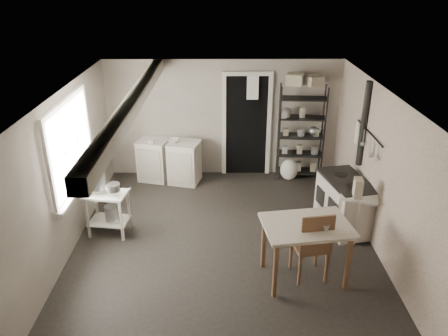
{
  "coord_description": "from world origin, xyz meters",
  "views": [
    {
      "loc": [
        -0.03,
        -5.63,
        3.8
      ],
      "look_at": [
        0.0,
        0.3,
        1.1
      ],
      "focal_mm": 35.0,
      "sensor_mm": 36.0,
      "label": 1
    }
  ],
  "objects_px": {
    "chair": "(310,245)",
    "flour_sack": "(289,168)",
    "base_cabinets": "(169,158)",
    "work_table": "(304,254)",
    "stockpot": "(96,179)",
    "shelf_rack": "(301,132)",
    "prep_table": "(108,211)",
    "stove": "(345,202)"
  },
  "relations": [
    {
      "from": "work_table",
      "to": "chair",
      "type": "relative_size",
      "value": 1.06
    },
    {
      "from": "stockpot",
      "to": "stove",
      "type": "relative_size",
      "value": 0.27
    },
    {
      "from": "flour_sack",
      "to": "stove",
      "type": "bearing_deg",
      "value": -70.05
    },
    {
      "from": "stockpot",
      "to": "work_table",
      "type": "xyz_separation_m",
      "value": [
        2.96,
        -1.11,
        -0.56
      ]
    },
    {
      "from": "stockpot",
      "to": "flour_sack",
      "type": "relative_size",
      "value": 0.68
    },
    {
      "from": "base_cabinets",
      "to": "chair",
      "type": "xyz_separation_m",
      "value": [
        2.19,
        -2.98,
        0.02
      ]
    },
    {
      "from": "base_cabinets",
      "to": "chair",
      "type": "distance_m",
      "value": 3.69
    },
    {
      "from": "stockpot",
      "to": "stove",
      "type": "distance_m",
      "value": 3.87
    },
    {
      "from": "shelf_rack",
      "to": "stove",
      "type": "distance_m",
      "value": 1.98
    },
    {
      "from": "chair",
      "to": "work_table",
      "type": "bearing_deg",
      "value": -157.7
    },
    {
      "from": "chair",
      "to": "shelf_rack",
      "type": "bearing_deg",
      "value": 74.01
    },
    {
      "from": "chair",
      "to": "stockpot",
      "type": "bearing_deg",
      "value": 151.38
    },
    {
      "from": "flour_sack",
      "to": "work_table",
      "type": "bearing_deg",
      "value": -94.53
    },
    {
      "from": "prep_table",
      "to": "shelf_rack",
      "type": "distance_m",
      "value": 3.92
    },
    {
      "from": "stove",
      "to": "chair",
      "type": "bearing_deg",
      "value": -133.84
    },
    {
      "from": "base_cabinets",
      "to": "flour_sack",
      "type": "xyz_separation_m",
      "value": [
        2.35,
        0.01,
        -0.22
      ]
    },
    {
      "from": "base_cabinets",
      "to": "stove",
      "type": "relative_size",
      "value": 1.18
    },
    {
      "from": "base_cabinets",
      "to": "shelf_rack",
      "type": "height_order",
      "value": "shelf_rack"
    },
    {
      "from": "prep_table",
      "to": "stove",
      "type": "bearing_deg",
      "value": 2.95
    },
    {
      "from": "shelf_rack",
      "to": "flour_sack",
      "type": "xyz_separation_m",
      "value": [
        -0.2,
        -0.14,
        -0.71
      ]
    },
    {
      "from": "stockpot",
      "to": "shelf_rack",
      "type": "xyz_separation_m",
      "value": [
        3.41,
        2.06,
        0.01
      ]
    },
    {
      "from": "base_cabinets",
      "to": "stockpot",
      "type": "bearing_deg",
      "value": -100.59
    },
    {
      "from": "base_cabinets",
      "to": "work_table",
      "type": "height_order",
      "value": "base_cabinets"
    },
    {
      "from": "prep_table",
      "to": "chair",
      "type": "distance_m",
      "value": 3.11
    },
    {
      "from": "work_table",
      "to": "prep_table",
      "type": "bearing_deg",
      "value": 158.6
    },
    {
      "from": "chair",
      "to": "flour_sack",
      "type": "height_order",
      "value": "chair"
    },
    {
      "from": "shelf_rack",
      "to": "flour_sack",
      "type": "distance_m",
      "value": 0.75
    },
    {
      "from": "flour_sack",
      "to": "chair",
      "type": "bearing_deg",
      "value": -93.13
    },
    {
      "from": "shelf_rack",
      "to": "stockpot",
      "type": "bearing_deg",
      "value": -144.77
    },
    {
      "from": "prep_table",
      "to": "stove",
      "type": "height_order",
      "value": "stove"
    },
    {
      "from": "chair",
      "to": "flour_sack",
      "type": "xyz_separation_m",
      "value": [
        0.16,
        2.98,
        -0.24
      ]
    },
    {
      "from": "shelf_rack",
      "to": "chair",
      "type": "bearing_deg",
      "value": -92.56
    },
    {
      "from": "chair",
      "to": "stove",
      "type": "bearing_deg",
      "value": 48.6
    },
    {
      "from": "flour_sack",
      "to": "base_cabinets",
      "type": "bearing_deg",
      "value": -179.8
    },
    {
      "from": "stove",
      "to": "work_table",
      "type": "height_order",
      "value": "stove"
    },
    {
      "from": "prep_table",
      "to": "shelf_rack",
      "type": "xyz_separation_m",
      "value": [
        3.29,
        2.05,
        0.55
      ]
    },
    {
      "from": "prep_table",
      "to": "stove",
      "type": "relative_size",
      "value": 0.68
    },
    {
      "from": "shelf_rack",
      "to": "work_table",
      "type": "relative_size",
      "value": 1.69
    },
    {
      "from": "base_cabinets",
      "to": "flour_sack",
      "type": "distance_m",
      "value": 2.36
    },
    {
      "from": "stockpot",
      "to": "chair",
      "type": "height_order",
      "value": "stockpot"
    },
    {
      "from": "stockpot",
      "to": "shelf_rack",
      "type": "relative_size",
      "value": 0.16
    },
    {
      "from": "stockpot",
      "to": "stove",
      "type": "bearing_deg",
      "value": 2.88
    }
  ]
}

